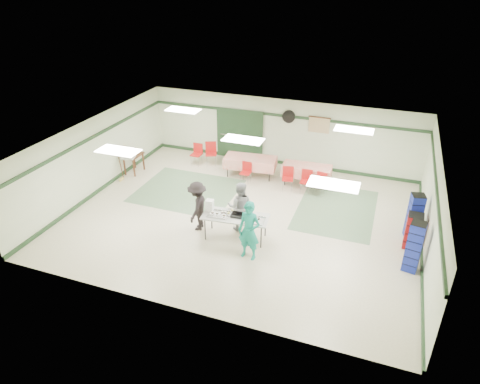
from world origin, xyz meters
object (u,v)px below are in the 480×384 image
(chair_b, at_px, (288,176))
(crate_stack_blue_b, at_px, (414,247))
(chair_loose_a, at_px, (211,151))
(chair_d, at_px, (246,170))
(crate_stack_blue_a, at_px, (414,217))
(volunteer_grey, at_px, (240,207))
(chair_a, at_px, (306,179))
(crate_stack_red, at_px, (413,231))
(dining_table_a, at_px, (307,170))
(volunteer_teal, at_px, (249,231))
(dining_table_b, at_px, (250,162))
(printer_table, at_px, (133,157))
(serving_table, at_px, (235,217))
(chair_loose_b, at_px, (197,152))
(chair_c, at_px, (321,181))
(office_printer, at_px, (128,153))
(broom, at_px, (120,164))
(volunteer_dark, at_px, (198,206))

(chair_b, distance_m, crate_stack_blue_b, 5.50)
(chair_loose_a, bearing_deg, chair_d, -52.10)
(chair_loose_a, xyz_separation_m, crate_stack_blue_a, (7.77, -2.85, 0.14))
(volunteer_grey, height_order, chair_a, volunteer_grey)
(crate_stack_red, relative_size, crate_stack_blue_b, 0.74)
(dining_table_a, bearing_deg, volunteer_teal, -98.49)
(chair_b, relative_size, chair_d, 1.07)
(dining_table_b, bearing_deg, chair_b, -25.24)
(chair_a, distance_m, printer_table, 6.74)
(serving_table, relative_size, dining_table_b, 0.99)
(crate_stack_blue_b, bearing_deg, chair_loose_b, 152.62)
(crate_stack_red, bearing_deg, chair_loose_a, 156.39)
(dining_table_a, relative_size, chair_c, 2.20)
(chair_c, bearing_deg, dining_table_a, 150.32)
(chair_a, distance_m, office_printer, 6.79)
(volunteer_grey, height_order, broom, volunteer_grey)
(chair_b, height_order, chair_loose_a, chair_loose_a)
(chair_b, relative_size, office_printer, 1.76)
(crate_stack_blue_a, bearing_deg, printer_table, 173.95)
(dining_table_a, distance_m, crate_stack_blue_a, 4.41)
(chair_c, height_order, chair_loose_b, chair_loose_b)
(printer_table, relative_size, broom, 0.65)
(serving_table, bearing_deg, chair_c, 57.22)
(serving_table, height_order, volunteer_teal, volunteer_teal)
(volunteer_dark, distance_m, chair_loose_b, 4.87)
(dining_table_b, distance_m, chair_d, 0.58)
(serving_table, distance_m, volunteer_dark, 1.27)
(chair_d, bearing_deg, serving_table, -75.11)
(office_printer, bearing_deg, chair_loose_b, 28.69)
(chair_b, relative_size, crate_stack_blue_a, 0.59)
(serving_table, distance_m, chair_b, 3.70)
(chair_b, height_order, broom, broom)
(crate_stack_red, bearing_deg, chair_loose_b, 158.92)
(chair_b, distance_m, office_printer, 6.12)
(volunteer_dark, xyz_separation_m, crate_stack_blue_b, (6.21, 0.10, -0.06))
(chair_a, height_order, chair_b, chair_b)
(volunteer_teal, distance_m, office_printer, 6.92)
(chair_a, height_order, chair_loose_a, chair_loose_a)
(volunteer_teal, distance_m, chair_a, 4.47)
(crate_stack_blue_b, bearing_deg, chair_loose_a, 149.94)
(volunteer_teal, height_order, printer_table, volunteer_teal)
(crate_stack_red, bearing_deg, crate_stack_blue_a, 90.00)
(volunteer_teal, distance_m, chair_loose_a, 6.50)
(crate_stack_red, xyz_separation_m, office_printer, (-10.30, 1.32, 0.39))
(serving_table, distance_m, dining_table_a, 4.38)
(volunteer_teal, bearing_deg, chair_d, 117.05)
(volunteer_dark, height_order, broom, volunteer_dark)
(volunteer_grey, height_order, chair_b, volunteer_grey)
(serving_table, relative_size, printer_table, 2.45)
(chair_loose_b, relative_size, office_printer, 1.82)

